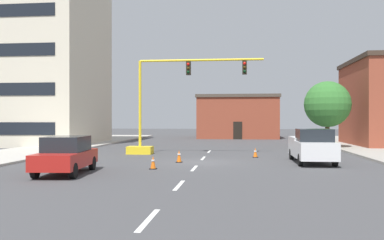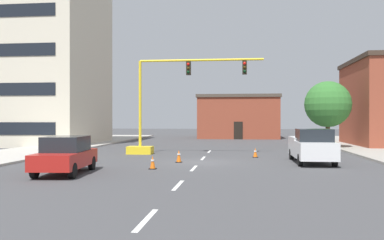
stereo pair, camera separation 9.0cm
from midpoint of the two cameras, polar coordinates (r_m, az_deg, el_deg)
The scene contains 16 objects.
ground_plane at distance 24.56m, azimuth 1.13°, elevation -5.81°, with size 160.00×160.00×0.00m, color #424244.
sidewalk_left at distance 35.99m, azimuth -19.25°, elevation -3.80°, with size 6.00×56.00×0.14m, color #B2ADA3.
lane_stripe_seg_0 at distance 10.88m, azimuth -6.07°, elevation -13.43°, with size 0.16×2.40×0.01m, color silver.
lane_stripe_seg_1 at distance 16.19m, azimuth -1.76°, elevation -8.92°, with size 0.16×2.40×0.01m, color silver.
lane_stripe_seg_2 at distance 21.60m, azimuth 0.37°, elevation -6.63°, with size 0.16×2.40×0.01m, color silver.
lane_stripe_seg_3 at distance 27.04m, azimuth 1.63°, elevation -5.25°, with size 0.16×2.40×0.01m, color silver.
lane_stripe_seg_4 at distance 32.50m, azimuth 2.47°, elevation -4.34°, with size 0.16×2.40×0.01m, color silver.
building_tall_left at distance 45.75m, azimuth -21.63°, elevation 7.87°, with size 14.50×12.32×17.36m.
building_brick_center at distance 56.59m, azimuth 6.42°, elevation 0.46°, with size 10.62×9.69×5.66m.
traffic_signal_gantry at distance 30.15m, azimuth -4.66°, elevation -0.35°, with size 9.77×1.20×6.83m.
tree_right_mid at distance 36.97m, azimuth 18.17°, elevation 2.05°, with size 3.89×3.89×5.74m.
pickup_truck_white at distance 25.04m, azimuth 16.16°, elevation -3.47°, with size 2.04×5.41×1.99m.
sedan_red_near_left at distance 20.29m, azimuth -16.81°, elevation -4.57°, with size 2.23×4.64×1.74m.
traffic_cone_roadside_a at distance 27.88m, azimuth 8.76°, elevation -4.45°, with size 0.36×0.36×0.64m.
traffic_cone_roadside_b at distance 21.32m, azimuth -5.29°, elevation -5.81°, with size 0.36×0.36×0.69m.
traffic_cone_roadside_c at distance 24.42m, azimuth -1.71°, elevation -4.97°, with size 0.36×0.36×0.76m.
Camera 2 is at (2.36, -24.32, 2.56)m, focal length 38.93 mm.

